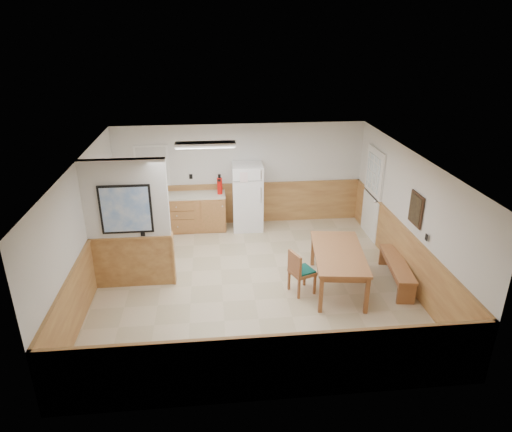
{
  "coord_description": "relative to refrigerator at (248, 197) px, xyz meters",
  "views": [
    {
      "loc": [
        -0.7,
        -7.63,
        4.66
      ],
      "look_at": [
        0.12,
        0.4,
        1.25
      ],
      "focal_mm": 32.0,
      "sensor_mm": 36.0,
      "label": 1
    }
  ],
  "objects": [
    {
      "name": "wainscot_right",
      "position": [
        2.84,
        -2.63,
        -0.31
      ],
      "size": [
        0.04,
        6.0,
        1.0
      ],
      "primitive_type": "cube",
      "color": "tan",
      "rests_on": "ground"
    },
    {
      "name": "right_wall",
      "position": [
        2.86,
        -2.63,
        0.44
      ],
      "size": [
        0.02,
        6.0,
        2.5
      ],
      "primitive_type": "cube",
      "color": "silver",
      "rests_on": "ground"
    },
    {
      "name": "dining_table",
      "position": [
        1.45,
        -2.91,
        -0.15
      ],
      "size": [
        1.14,
        1.92,
        0.75
      ],
      "rotation": [
        0.0,
        0.0,
        -0.13
      ],
      "color": "#AD723F",
      "rests_on": "ground"
    },
    {
      "name": "ground",
      "position": [
        -0.14,
        -2.63,
        -0.81
      ],
      "size": [
        6.0,
        6.0,
        0.0
      ],
      "primitive_type": "plane",
      "color": "#C7B28F",
      "rests_on": "ground"
    },
    {
      "name": "back_wall",
      "position": [
        -0.14,
        0.37,
        0.44
      ],
      "size": [
        6.0,
        0.02,
        2.5
      ],
      "primitive_type": "cube",
      "color": "silver",
      "rests_on": "ground"
    },
    {
      "name": "wainscot_back",
      "position": [
        -0.14,
        0.35,
        -0.31
      ],
      "size": [
        6.0,
        0.04,
        1.0
      ],
      "primitive_type": "cube",
      "color": "tan",
      "rests_on": "ground"
    },
    {
      "name": "fluorescent_fixture",
      "position": [
        -0.94,
        -1.33,
        1.64
      ],
      "size": [
        1.2,
        0.3,
        0.09
      ],
      "color": "white",
      "rests_on": "ceiling"
    },
    {
      "name": "partition_wall",
      "position": [
        -2.39,
        -2.43,
        0.42
      ],
      "size": [
        1.5,
        0.2,
        2.5
      ],
      "color": "silver",
      "rests_on": "ground"
    },
    {
      "name": "dining_bench",
      "position": [
        2.63,
        -2.89,
        -0.47
      ],
      "size": [
        0.54,
        1.59,
        0.45
      ],
      "rotation": [
        0.0,
        0.0,
        -0.13
      ],
      "color": "#AD723F",
      "rests_on": "ground"
    },
    {
      "name": "left_wall",
      "position": [
        -3.14,
        -2.63,
        0.44
      ],
      "size": [
        0.02,
        6.0,
        2.5
      ],
      "primitive_type": "cube",
      "color": "silver",
      "rests_on": "ground"
    },
    {
      "name": "wainscot_left",
      "position": [
        -3.12,
        -2.63,
        -0.31
      ],
      "size": [
        0.04,
        6.0,
        1.0
      ],
      "primitive_type": "cube",
      "color": "tan",
      "rests_on": "ground"
    },
    {
      "name": "exterior_door",
      "position": [
        2.82,
        -0.73,
        0.24
      ],
      "size": [
        0.07,
        1.02,
        2.15
      ],
      "color": "white",
      "rests_on": "ground"
    },
    {
      "name": "fire_extinguisher",
      "position": [
        -0.66,
        0.03,
        0.31
      ],
      "size": [
        0.14,
        0.14,
        0.49
      ],
      "rotation": [
        0.0,
        0.0,
        0.17
      ],
      "color": "red",
      "rests_on": "kitchen_counter"
    },
    {
      "name": "kitchen_counter",
      "position": [
        -1.35,
        0.05,
        -0.35
      ],
      "size": [
        2.2,
        0.61,
        1.0
      ],
      "color": "#B26C3F",
      "rests_on": "ground"
    },
    {
      "name": "ceiling",
      "position": [
        -0.14,
        -2.63,
        1.69
      ],
      "size": [
        6.0,
        6.0,
        0.02
      ],
      "primitive_type": "cube",
      "color": "silver",
      "rests_on": "back_wall"
    },
    {
      "name": "wall_painting",
      "position": [
        2.82,
        -2.93,
        0.74
      ],
      "size": [
        0.04,
        0.5,
        0.6
      ],
      "color": "#372316",
      "rests_on": "right_wall"
    },
    {
      "name": "dining_chair",
      "position": [
        0.68,
        -3.05,
        -0.31
      ],
      "size": [
        0.66,
        0.55,
        0.85
      ],
      "rotation": [
        0.0,
        0.0,
        0.38
      ],
      "color": "#AD723F",
      "rests_on": "ground"
    },
    {
      "name": "refrigerator",
      "position": [
        0.0,
        0.0,
        0.0
      ],
      "size": [
        0.73,
        0.73,
        1.62
      ],
      "rotation": [
        0.0,
        0.0,
        -0.03
      ],
      "color": "white",
      "rests_on": "ground"
    },
    {
      "name": "soap_bottle",
      "position": [
        -2.3,
        0.01,
        0.19
      ],
      "size": [
        0.08,
        0.08,
        0.21
      ],
      "primitive_type": "cylinder",
      "rotation": [
        0.0,
        0.0,
        0.22
      ],
      "color": "#198D40",
      "rests_on": "kitchen_counter"
    },
    {
      "name": "kitchen_window",
      "position": [
        -2.24,
        0.35,
        0.74
      ],
      "size": [
        0.8,
        0.04,
        1.0
      ],
      "color": "white",
      "rests_on": "back_wall"
    }
  ]
}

